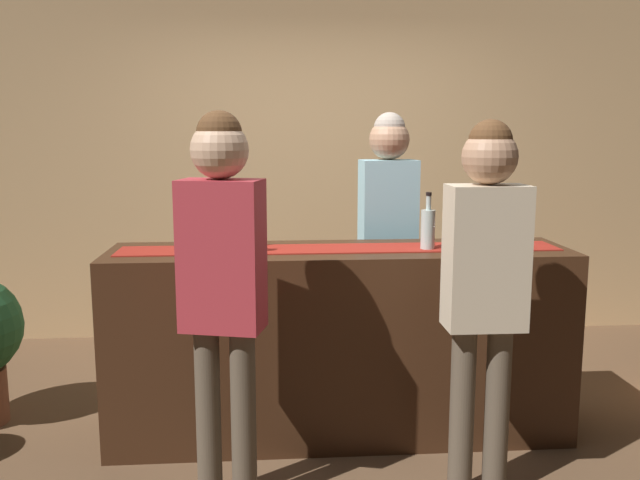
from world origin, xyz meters
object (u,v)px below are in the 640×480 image
(bartender, at_px, (388,221))
(customer_browsing, at_px, (222,268))
(wine_bottle_clear, at_px, (428,228))
(wine_glass_near_customer, at_px, (259,232))
(wine_glass_mid_counter, at_px, (483,226))
(wine_bottle_amber, at_px, (228,229))
(customer_sipping, at_px, (485,270))

(bartender, distance_m, customer_browsing, 1.57)
(wine_bottle_clear, bearing_deg, bartender, 98.82)
(wine_glass_near_customer, bearing_deg, wine_glass_mid_counter, 6.14)
(wine_bottle_amber, distance_m, customer_sipping, 1.34)
(wine_glass_near_customer, distance_m, customer_sipping, 1.17)
(wine_glass_near_customer, bearing_deg, wine_bottle_amber, 159.48)
(wine_glass_near_customer, xyz_separation_m, wine_glass_mid_counter, (1.22, 0.13, 0.00))
(wine_glass_near_customer, height_order, bartender, bartender)
(wine_bottle_amber, xyz_separation_m, wine_glass_mid_counter, (1.37, 0.07, -0.01))
(bartender, height_order, customer_sipping, bartender)
(wine_bottle_clear, relative_size, wine_bottle_amber, 1.00)
(wine_glass_near_customer, distance_m, customer_browsing, 0.65)
(wine_bottle_clear, relative_size, customer_sipping, 0.18)
(customer_sipping, height_order, customer_browsing, customer_browsing)
(wine_bottle_amber, relative_size, customer_browsing, 0.18)
(wine_bottle_clear, bearing_deg, customer_browsing, -148.42)
(wine_bottle_clear, height_order, customer_browsing, customer_browsing)
(wine_bottle_amber, xyz_separation_m, wine_glass_near_customer, (0.16, -0.06, -0.01))
(customer_sipping, bearing_deg, customer_browsing, 179.85)
(bartender, bearing_deg, wine_bottle_clear, 94.66)
(wine_glass_near_customer, distance_m, bartender, 1.01)
(wine_bottle_clear, distance_m, customer_sipping, 0.66)
(wine_glass_mid_counter, distance_m, bartender, 0.67)
(customer_sipping, relative_size, customer_browsing, 0.98)
(wine_glass_mid_counter, height_order, bartender, bartender)
(wine_bottle_clear, distance_m, customer_browsing, 1.21)
(customer_sipping, bearing_deg, wine_bottle_amber, 149.00)
(customer_browsing, bearing_deg, wine_bottle_amber, 105.34)
(customer_browsing, bearing_deg, bartender, 68.04)
(wine_bottle_amber, bearing_deg, bartender, 31.58)
(wine_glass_mid_counter, distance_m, customer_browsing, 1.56)
(wine_glass_mid_counter, relative_size, customer_sipping, 0.09)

